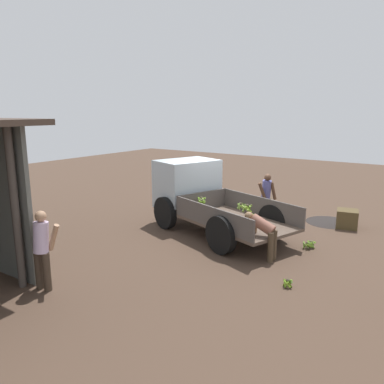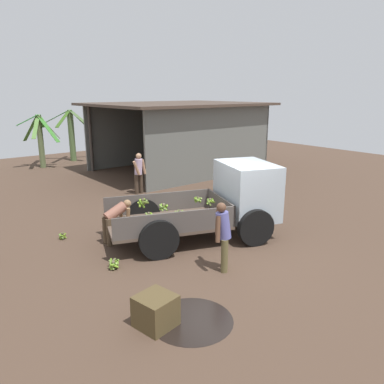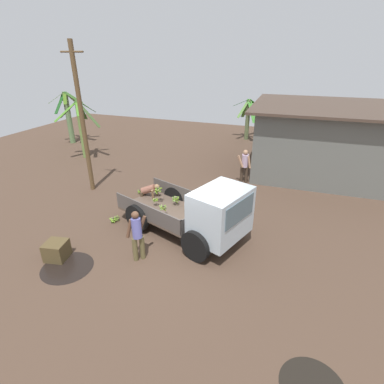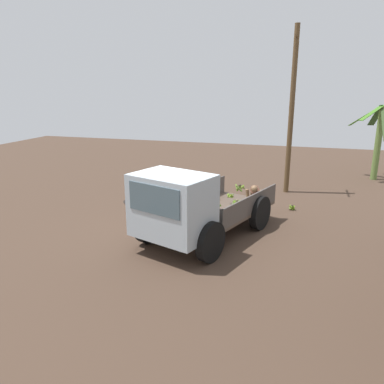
{
  "view_description": "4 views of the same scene",
  "coord_description": "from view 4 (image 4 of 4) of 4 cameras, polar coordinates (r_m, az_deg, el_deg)",
  "views": [
    {
      "loc": [
        -5.83,
        9.99,
        3.59
      ],
      "look_at": [
        -0.1,
        1.56,
        1.37
      ],
      "focal_mm": 35.0,
      "sensor_mm": 36.0,
      "label": 1
    },
    {
      "loc": [
        -6.55,
        -6.97,
        3.98
      ],
      "look_at": [
        0.07,
        1.58,
        1.07
      ],
      "focal_mm": 35.0,
      "sensor_mm": 36.0,
      "label": 2
    },
    {
      "loc": [
        2.96,
        -7.64,
        5.8
      ],
      "look_at": [
        -0.27,
        1.11,
        1.4
      ],
      "focal_mm": 28.0,
      "sensor_mm": 36.0,
      "label": 3
    },
    {
      "loc": [
        9.12,
        3.16,
        4.05
      ],
      "look_at": [
        -0.64,
        0.23,
        1.17
      ],
      "focal_mm": 35.0,
      "sensor_mm": 36.0,
      "label": 4
    }
  ],
  "objects": [
    {
      "name": "cargo_truck",
      "position": [
        9.55,
        -0.94,
        -2.45
      ],
      "size": [
        4.96,
        3.33,
        2.04
      ],
      "rotation": [
        0.0,
        0.0,
        -0.34
      ],
      "color": "brown",
      "rests_on": "ground"
    },
    {
      "name": "ground",
      "position": [
        10.47,
        -2.2,
        -7.0
      ],
      "size": [
        36.0,
        36.0,
        0.0
      ],
      "primitive_type": "plane",
      "color": "#4A362A"
    },
    {
      "name": "banana_bunch_on_ground_2",
      "position": [
        13.18,
        3.83,
        -1.65
      ],
      "size": [
        0.24,
        0.25,
        0.21
      ],
      "color": "brown",
      "rests_on": "ground"
    },
    {
      "name": "banana_palm_0",
      "position": [
        18.55,
        26.5,
        7.16
      ],
      "size": [
        2.46,
        2.21,
        3.3
      ],
      "color": "olive",
      "rests_on": "ground"
    },
    {
      "name": "banana_bunch_on_ground_0",
      "position": [
        13.09,
        4.28,
        -1.76
      ],
      "size": [
        0.25,
        0.25,
        0.2
      ],
      "color": "brown",
      "rests_on": "ground"
    },
    {
      "name": "banana_bunch_on_ground_1",
      "position": [
        13.17,
        15.0,
        -2.24
      ],
      "size": [
        0.23,
        0.23,
        0.19
      ],
      "color": "#453E2C",
      "rests_on": "ground"
    },
    {
      "name": "utility_pole",
      "position": [
        14.89,
        14.92,
        11.88
      ],
      "size": [
        1.05,
        0.19,
        6.23
      ],
      "color": "brown",
      "rests_on": "ground"
    },
    {
      "name": "wooden_crate_0",
      "position": [
        14.19,
        -5.38,
        0.3
      ],
      "size": [
        0.73,
        0.73,
        0.57
      ],
      "primitive_type": "cube",
      "rotation": [
        0.0,
        0.0,
        3.35
      ],
      "color": "#4F4024",
      "rests_on": "ground"
    },
    {
      "name": "person_worker_loading",
      "position": [
        12.05,
        9.6,
        -0.57
      ],
      "size": [
        0.82,
        0.55,
        1.14
      ],
      "rotation": [
        0.0,
        0.0,
        0.02
      ],
      "color": "#483928",
      "rests_on": "ground"
    },
    {
      "name": "person_foreground_visitor",
      "position": [
        11.61,
        -5.83,
        -0.09
      ],
      "size": [
        0.57,
        0.62,
        1.61
      ],
      "rotation": [
        0.0,
        0.0,
        2.35
      ],
      "color": "brown",
      "rests_on": "ground"
    },
    {
      "name": "mud_patch_1",
      "position": [
        13.86,
        -7.29,
        -1.35
      ],
      "size": [
        1.51,
        1.51,
        0.01
      ],
      "primitive_type": "cylinder",
      "color": "black",
      "rests_on": "ground"
    }
  ]
}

